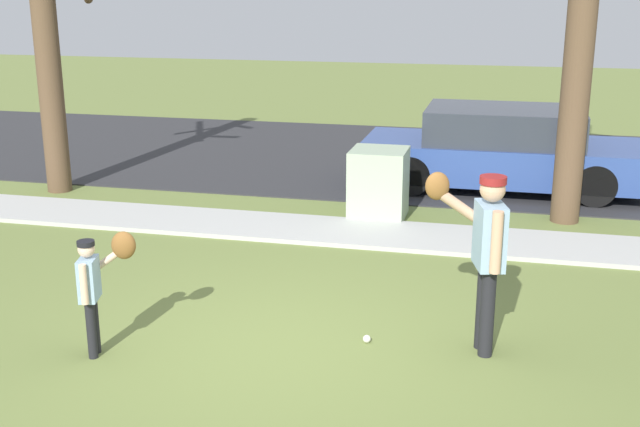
# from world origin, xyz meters

# --- Properties ---
(ground_plane) EXTENTS (48.00, 48.00, 0.00)m
(ground_plane) POSITION_xyz_m (0.00, 3.50, 0.00)
(ground_plane) COLOR olive
(sidewalk_strip) EXTENTS (36.00, 1.20, 0.06)m
(sidewalk_strip) POSITION_xyz_m (0.00, 3.60, 0.03)
(sidewalk_strip) COLOR #B2B2AD
(sidewalk_strip) RESTS_ON ground
(road_surface) EXTENTS (36.00, 6.80, 0.02)m
(road_surface) POSITION_xyz_m (0.00, 8.60, 0.01)
(road_surface) COLOR #2D2D30
(road_surface) RESTS_ON ground
(person_adult) EXTENTS (0.77, 0.58, 1.66)m
(person_adult) POSITION_xyz_m (1.79, 0.39, 1.04)
(person_adult) COLOR black
(person_adult) RESTS_ON ground
(person_child) EXTENTS (0.47, 0.52, 1.13)m
(person_child) POSITION_xyz_m (-1.56, -0.46, 0.73)
(person_child) COLOR black
(person_child) RESTS_ON ground
(baseball) EXTENTS (0.07, 0.07, 0.07)m
(baseball) POSITION_xyz_m (0.76, 0.32, 0.04)
(baseball) COLOR white
(baseball) RESTS_ON ground
(utility_cabinet) EXTENTS (0.79, 0.80, 1.00)m
(utility_cabinet) POSITION_xyz_m (0.17, 4.51, 0.50)
(utility_cabinet) COLOR #9EB293
(utility_cabinet) RESTS_ON ground
(street_tree_far) EXTENTS (1.85, 1.88, 5.34)m
(street_tree_far) POSITION_xyz_m (-5.15, 4.82, 2.83)
(street_tree_far) COLOR brown
(street_tree_far) RESTS_ON ground
(parked_wagon_blue) EXTENTS (4.50, 1.80, 1.33)m
(parked_wagon_blue) POSITION_xyz_m (1.88, 6.59, 0.66)
(parked_wagon_blue) COLOR #2D478C
(parked_wagon_blue) RESTS_ON road_surface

